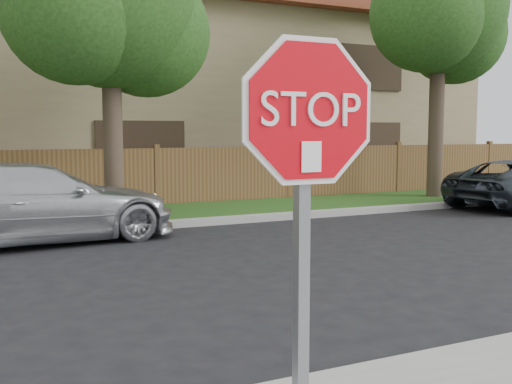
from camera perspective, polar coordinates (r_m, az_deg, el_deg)
far_curb at (r=12.35m, az=-23.15°, el=-3.86°), size 70.00×0.30×0.15m
tree_mid at (r=14.20m, az=-13.56°, el=17.13°), size 4.80×3.90×7.35m
tree_right at (r=18.78m, az=17.40°, el=16.36°), size 4.80×3.90×8.20m
stop_sign at (r=2.97m, az=4.84°, el=1.46°), size 1.01×0.13×2.55m
sedan_right at (r=11.67m, az=-20.27°, el=-0.98°), size 5.33×2.66×1.49m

